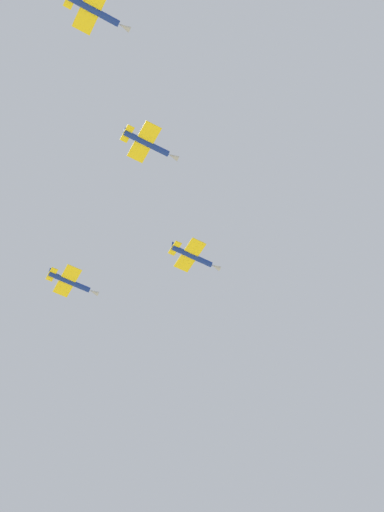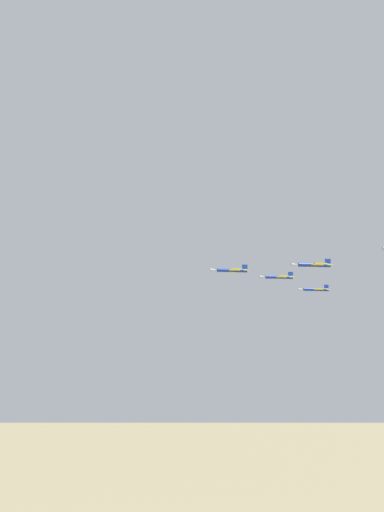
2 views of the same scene
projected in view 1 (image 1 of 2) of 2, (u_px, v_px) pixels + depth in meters
The scene contains 4 objects.
jet_lead at pixel (193, 256), 140.34m from camera, with size 10.75×8.47×2.32m.
jet_port_inner at pixel (71, 282), 143.41m from camera, with size 10.75×8.47×2.32m.
jet_starboard_inner at pixel (148, 144), 126.79m from camera, with size 10.75×8.47×2.32m.
jet_starboard_outer at pixel (95, 11), 111.51m from camera, with size 10.75×8.47×2.32m.
Camera 1 is at (-6.95, 90.58, 2.14)m, focal length 49.07 mm.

